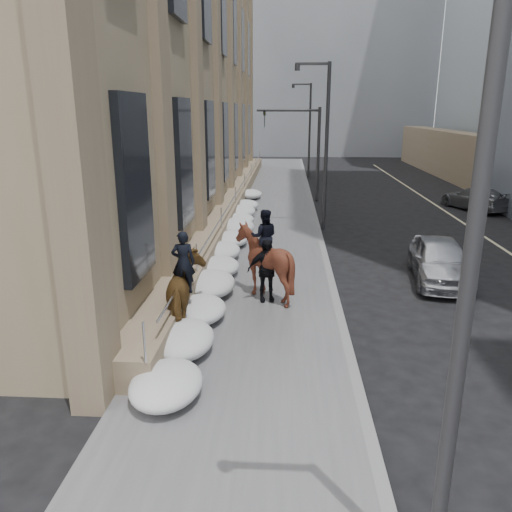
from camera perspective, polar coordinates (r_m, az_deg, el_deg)
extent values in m
plane|color=black|center=(12.48, -1.55, -11.59)|extent=(140.00, 140.00, 0.00)
cube|color=#515154|center=(21.78, 0.77, 0.98)|extent=(5.00, 80.00, 0.12)
cube|color=slate|center=(21.82, 7.66, 0.86)|extent=(0.24, 80.00, 0.12)
cube|color=#BFB78C|center=(23.75, 26.97, 0.33)|extent=(0.15, 70.00, 0.01)
cube|color=#827455|center=(31.77, -8.54, 21.93)|extent=(5.00, 44.00, 18.00)
cube|color=#7E6751|center=(31.61, -2.43, 6.56)|extent=(1.10, 44.00, 0.90)
cylinder|color=silver|center=(31.43, -1.62, 8.17)|extent=(0.06, 42.00, 0.06)
cube|color=#7E6751|center=(21.44, -7.39, 22.29)|extent=(0.70, 1.20, 16.20)
cube|color=black|center=(24.33, -5.34, 11.97)|extent=(0.20, 2.20, 4.50)
cube|color=slate|center=(71.50, 6.45, 22.87)|extent=(30.00, 12.00, 28.00)
cube|color=gray|center=(83.37, -1.34, 19.27)|extent=(24.00, 12.00, 20.00)
cylinder|color=#2D2D30|center=(5.63, 22.94, -4.23)|extent=(0.18, 0.18, 8.00)
cylinder|color=#2D2D30|center=(25.11, 8.04, 12.02)|extent=(0.18, 0.18, 8.00)
cube|color=#2D2D30|center=(25.08, 6.47, 20.99)|extent=(1.60, 0.15, 0.12)
cylinder|color=#2D2D30|center=(25.05, 4.75, 20.70)|extent=(0.24, 0.24, 0.30)
cylinder|color=#2D2D30|center=(45.05, 6.15, 13.97)|extent=(0.18, 0.18, 8.00)
cube|color=#2D2D30|center=(45.03, 5.23, 18.96)|extent=(1.60, 0.15, 0.12)
cylinder|color=#2D2D30|center=(45.01, 4.29, 18.79)|extent=(0.24, 0.24, 0.30)
cylinder|color=#2D2D30|center=(33.16, 7.13, 11.35)|extent=(0.20, 0.20, 6.00)
cylinder|color=#2D2D30|center=(32.97, 3.69, 16.29)|extent=(4.00, 0.16, 0.16)
imported|color=black|center=(33.01, 0.97, 15.45)|extent=(0.18, 0.22, 1.10)
ellipsoid|color=silver|center=(12.48, -8.30, -9.41)|extent=(1.50, 2.10, 0.68)
ellipsoid|color=silver|center=(16.09, -5.28, -3.18)|extent=(1.60, 2.20, 0.72)
ellipsoid|color=silver|center=(19.89, -3.83, 0.57)|extent=(1.40, 2.00, 0.64)
ellipsoid|color=silver|center=(23.71, -2.25, 3.34)|extent=(1.70, 2.30, 0.76)
ellipsoid|color=silver|center=(27.62, -1.63, 5.12)|extent=(1.50, 2.10, 0.66)
imported|color=#4C3417|center=(13.61, -7.88, -4.16)|extent=(1.45, 2.50, 1.99)
imported|color=black|center=(13.49, -7.89, -0.75)|extent=(0.69, 0.51, 1.72)
imported|color=#451F13|center=(15.60, 0.91, -0.72)|extent=(1.95, 2.17, 2.28)
imported|color=black|center=(15.53, 0.95, 2.22)|extent=(0.87, 0.70, 1.72)
imported|color=black|center=(15.34, 1.16, -1.64)|extent=(1.23, 0.69, 1.97)
imported|color=#B8B9C0|center=(18.67, 20.28, -0.41)|extent=(2.38, 4.77, 1.56)
imported|color=slate|center=(33.04, 23.74, 6.02)|extent=(3.49, 5.05, 1.36)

